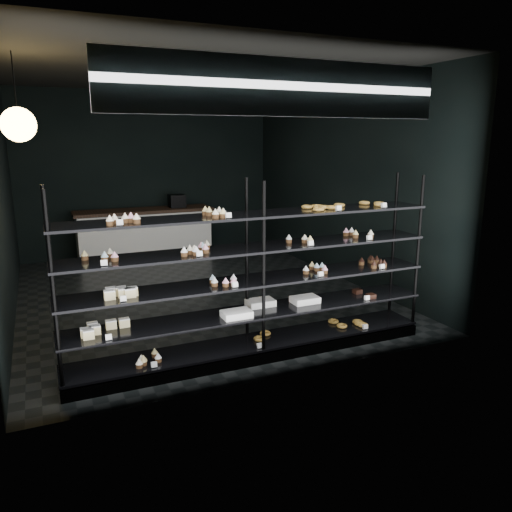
% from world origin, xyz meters
% --- Properties ---
extents(room, '(5.01, 6.01, 3.20)m').
position_xyz_m(room, '(0.00, 0.00, 1.60)').
color(room, black).
rests_on(room, ground).
extents(display_shelf, '(4.00, 0.50, 1.91)m').
position_xyz_m(display_shelf, '(-0.09, -2.45, 0.63)').
color(display_shelf, black).
rests_on(display_shelf, room).
extents(signage, '(3.30, 0.05, 0.50)m').
position_xyz_m(signage, '(0.00, -2.93, 2.75)').
color(signage, '#0B1B3B').
rests_on(signage, room).
extents(pendant_lamp, '(0.36, 0.36, 0.91)m').
position_xyz_m(pendant_lamp, '(-2.20, -1.11, 2.45)').
color(pendant_lamp, black).
rests_on(pendant_lamp, room).
extents(service_counter, '(2.60, 0.65, 1.23)m').
position_xyz_m(service_counter, '(-0.23, 2.50, 0.50)').
color(service_counter, white).
rests_on(service_counter, room).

